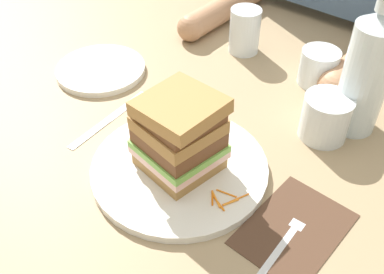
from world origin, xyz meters
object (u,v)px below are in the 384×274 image
object	(u,v)px
napkin_dark	(294,228)
side_plate	(101,69)
main_plate	(180,168)
juice_glass	(325,120)
sandwich	(180,135)
knife	(108,120)
water_bottle	(367,71)
empty_tumbler_0	(245,31)
fork	(287,237)
empty_tumbler_1	(319,67)

from	to	relation	value
napkin_dark	side_plate	distance (m)	0.53
main_plate	juice_glass	size ratio (longest dim) A/B	3.40
sandwich	napkin_dark	xyz separation A→B (m)	(0.20, 0.02, -0.08)
knife	water_bottle	size ratio (longest dim) A/B	0.77
empty_tumbler_0	side_plate	xyz separation A→B (m)	(-0.18, -0.26, -0.04)
sandwich	empty_tumbler_0	world-z (taller)	sandwich
fork	empty_tumbler_1	size ratio (longest dim) A/B	2.17
water_bottle	empty_tumbler_1	xyz separation A→B (m)	(-0.12, 0.08, -0.08)
knife	water_bottle	xyz separation A→B (m)	(0.35, 0.28, 0.11)
knife	empty_tumbler_1	size ratio (longest dim) A/B	2.61
water_bottle	side_plate	size ratio (longest dim) A/B	1.40
napkin_dark	side_plate	bearing A→B (deg)	169.92
knife	empty_tumbler_1	world-z (taller)	empty_tumbler_1
fork	water_bottle	bearing A→B (deg)	98.02
juice_glass	side_plate	size ratio (longest dim) A/B	0.45
sandwich	water_bottle	xyz separation A→B (m)	(0.16, 0.29, 0.04)
napkin_dark	empty_tumbler_1	world-z (taller)	empty_tumbler_1
water_bottle	empty_tumbler_1	distance (m)	0.16
juice_glass	side_plate	xyz separation A→B (m)	(-0.45, -0.12, -0.03)
juice_glass	water_bottle	bearing A→B (deg)	64.33
empty_tumbler_0	empty_tumbler_1	distance (m)	0.19
main_plate	water_bottle	xyz separation A→B (m)	(0.16, 0.29, 0.11)
sandwich	empty_tumbler_1	bearing A→B (deg)	83.06
napkin_dark	juice_glass	world-z (taller)	juice_glass
empty_tumbler_1	side_plate	world-z (taller)	empty_tumbler_1
knife	side_plate	distance (m)	0.17
napkin_dark	empty_tumbler_1	xyz separation A→B (m)	(-0.16, 0.35, 0.03)
sandwich	empty_tumbler_1	world-z (taller)	sandwich
juice_glass	empty_tumbler_1	distance (m)	0.16
fork	napkin_dark	bearing A→B (deg)	92.60
knife	side_plate	world-z (taller)	side_plate
juice_glass	empty_tumbler_0	world-z (taller)	empty_tumbler_0
sandwich	fork	xyz separation A→B (m)	(0.20, -0.00, -0.08)
napkin_dark	knife	xyz separation A→B (m)	(-0.39, -0.01, 0.00)
sandwich	empty_tumbler_1	size ratio (longest dim) A/B	1.78
main_plate	water_bottle	bearing A→B (deg)	60.66
sandwich	side_plate	size ratio (longest dim) A/B	0.73
juice_glass	sandwich	bearing A→B (deg)	-120.03
main_plate	knife	distance (m)	0.19
sandwich	empty_tumbler_0	bearing A→B (deg)	110.51
fork	side_plate	xyz separation A→B (m)	(-0.52, 0.11, 0.00)
main_plate	side_plate	distance (m)	0.34
napkin_dark	water_bottle	xyz separation A→B (m)	(-0.04, 0.27, 0.11)
fork	side_plate	distance (m)	0.53
side_plate	juice_glass	bearing A→B (deg)	14.51
fork	main_plate	bearing A→B (deg)	179.04
napkin_dark	fork	size ratio (longest dim) A/B	1.02
knife	sandwich	bearing A→B (deg)	-3.48
fork	empty_tumbler_0	size ratio (longest dim) A/B	1.68
main_plate	empty_tumbler_1	size ratio (longest dim) A/B	3.72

